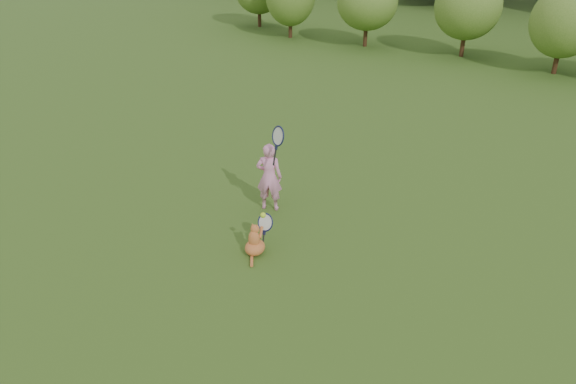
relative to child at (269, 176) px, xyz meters
The scene contains 5 objects.
ground 1.49m from the child, 69.08° to the right, with size 100.00×100.00×0.00m, color #284C15.
shrub_row 11.76m from the child, 87.61° to the left, with size 28.00×3.00×2.80m, color #497022, non-canonical shape.
child is the anchor object (origin of this frame).
cat 1.37m from the child, 62.49° to the right, with size 0.40×0.70×0.63m.
tennis_ball 1.51m from the child, 56.70° to the right, with size 0.08×0.08×0.08m.
Camera 1 is at (4.32, -5.15, 4.37)m, focal length 35.00 mm.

